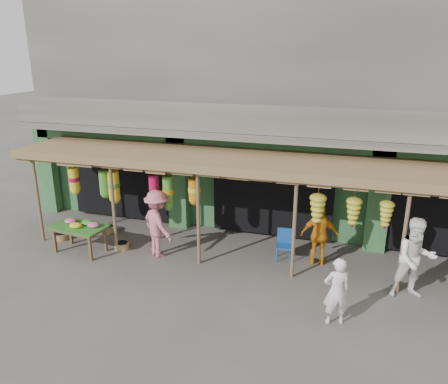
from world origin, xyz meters
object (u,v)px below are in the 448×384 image
(blue_chair, at_px, (284,242))
(person_front, at_px, (336,291))
(flower_table, at_px, (80,227))
(person_shopper, at_px, (158,224))
(person_right, at_px, (415,259))
(person_vendor, at_px, (320,235))

(blue_chair, distance_m, person_front, 3.05)
(flower_table, distance_m, person_front, 7.23)
(person_shopper, bearing_deg, person_right, -146.34)
(flower_table, height_order, person_front, person_front)
(blue_chair, bearing_deg, person_shopper, -172.17)
(flower_table, relative_size, person_vendor, 0.97)
(person_right, height_order, person_vendor, person_right)
(person_front, distance_m, person_shopper, 5.22)
(blue_chair, height_order, person_front, person_front)
(person_shopper, bearing_deg, person_front, -164.59)
(flower_table, bearing_deg, person_shopper, 17.92)
(person_front, xyz_separation_m, person_vendor, (-0.59, 2.59, 0.09))
(flower_table, height_order, person_shopper, person_shopper)
(person_right, bearing_deg, person_vendor, 139.78)
(flower_table, bearing_deg, person_vendor, 17.53)
(person_front, bearing_deg, person_right, -156.86)
(blue_chair, bearing_deg, person_right, -24.42)
(flower_table, bearing_deg, blue_chair, 19.58)
(flower_table, distance_m, blue_chair, 5.72)
(person_right, bearing_deg, person_front, -151.56)
(flower_table, distance_m, person_vendor, 6.62)
(person_front, distance_m, person_vendor, 2.66)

